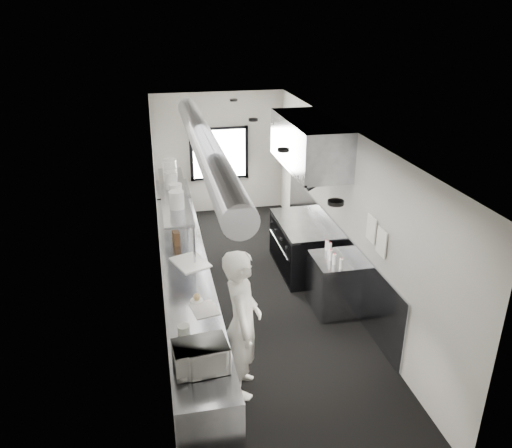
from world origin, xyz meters
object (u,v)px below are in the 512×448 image
plate_stack_a (177,200)px  squeeze_bottle_c (330,255)px  line_cook (242,323)px  microwave (201,357)px  far_work_table (174,208)px  range (301,246)px  deli_tub_a (186,347)px  squeeze_bottle_a (341,264)px  knife_block (176,238)px  plate_stack_c (171,180)px  cutting_board (190,262)px  small_plate (197,301)px  deli_tub_b (184,330)px  exhaust_hood (309,144)px  squeeze_bottle_b (334,259)px  plate_stack_b (176,192)px  bottle_station (333,284)px  prep_counter (187,293)px  plate_stack_d (170,170)px  squeeze_bottle_e (327,245)px  pass_shelf (174,195)px  squeeze_bottle_d (330,249)px

plate_stack_a → squeeze_bottle_c: (2.25, -0.98, -0.73)m
line_cook → microwave: (-0.57, -0.63, 0.08)m
far_work_table → range: bearing=-48.8°
deli_tub_a → squeeze_bottle_a: (2.43, 1.50, 0.03)m
knife_block → plate_stack_c: size_ratio=0.72×
cutting_board → small_plate: bearing=-90.4°
far_work_table → deli_tub_b: size_ratio=7.99×
exhaust_hood → range: 1.92m
exhaust_hood → squeeze_bottle_b: (-0.02, -1.57, -1.41)m
plate_stack_b → squeeze_bottle_b: plate_stack_b is taller
bottle_station → knife_block: 2.67m
prep_counter → squeeze_bottle_c: squeeze_bottle_c is taller
squeeze_bottle_b → plate_stack_d: bearing=131.7°
deli_tub_a → knife_block: (0.07, 2.87, 0.06)m
range → squeeze_bottle_c: squeeze_bottle_c is taller
small_plate → exhaust_hood: bearing=45.2°
deli_tub_b → plate_stack_a: 2.56m
prep_counter → far_work_table: size_ratio=5.00×
plate_stack_b → plate_stack_d: plate_stack_d is taller
deli_tub_a → squeeze_bottle_a: 2.85m
squeeze_bottle_b → prep_counter: bearing=170.7°
squeeze_bottle_a → knife_block: bearing=149.8°
prep_counter → squeeze_bottle_e: squeeze_bottle_e is taller
cutting_board → squeeze_bottle_e: squeeze_bottle_e is taller
deli_tub_a → squeeze_bottle_b: 2.89m
prep_counter → plate_stack_c: 2.16m
pass_shelf → prep_counter: bearing=-88.4°
deli_tub_b → squeeze_bottle_c: squeeze_bottle_c is taller
squeeze_bottle_a → squeeze_bottle_b: size_ratio=0.97×
deli_tub_b → squeeze_bottle_a: squeeze_bottle_a is taller
far_work_table → plate_stack_d: (-0.07, -1.49, 1.31)m
deli_tub_a → squeeze_bottle_d: 3.14m
deli_tub_b → small_plate: deli_tub_b is taller
prep_counter → squeeze_bottle_e: bearing=3.1°
deli_tub_a → plate_stack_c: size_ratio=0.47×
small_plate → knife_block: 1.85m
range → deli_tub_a: size_ratio=10.99×
line_cook → cutting_board: bearing=23.4°
plate_stack_c → pass_shelf: bearing=-83.0°
squeeze_bottle_c → range: bearing=91.1°
microwave → small_plate: 1.40m
bottle_station → small_plate: small_plate is taller
far_work_table → microwave: microwave is taller
prep_counter → squeeze_bottle_b: bearing=-9.3°
range → deli_tub_a: 4.01m
prep_counter → plate_stack_d: 2.57m
pass_shelf → squeeze_bottle_e: size_ratio=17.87×
cutting_board → plate_stack_c: 1.81m
line_cook → squeeze_bottle_e: line_cook is taller
bottle_station → cutting_board: size_ratio=1.49×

